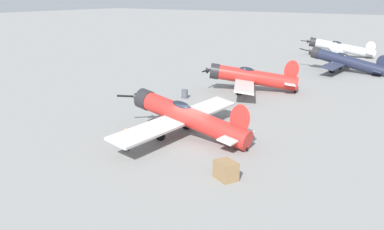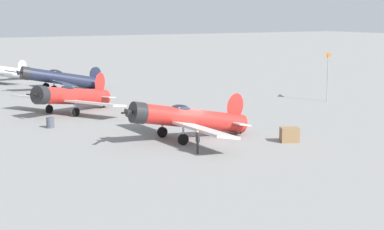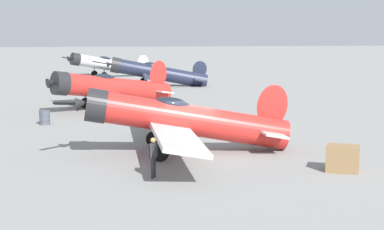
# 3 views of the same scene
# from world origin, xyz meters

# --- Properties ---
(ground_plane) EXTENTS (400.00, 400.00, 0.00)m
(ground_plane) POSITION_xyz_m (0.00, 0.00, 0.00)
(ground_plane) COLOR gray
(airplane_foreground) EXTENTS (11.04, 13.26, 3.30)m
(airplane_foreground) POSITION_xyz_m (0.52, -0.01, 1.59)
(airplane_foreground) COLOR red
(airplane_foreground) RESTS_ON ground_plane
(airplane_mid_apron) EXTENTS (9.25, 12.17, 3.58)m
(airplane_mid_apron) POSITION_xyz_m (3.53, -16.12, 1.59)
(airplane_mid_apron) COLOR red
(airplane_mid_apron) RESTS_ON ground_plane
(airplane_far_line) EXTENTS (11.98, 11.34, 3.36)m
(airplane_far_line) POSITION_xyz_m (-1.63, -33.89, 1.44)
(airplane_far_line) COLOR #1E2338
(airplane_far_line) RESTS_ON ground_plane
(airplane_outer_stand) EXTENTS (11.00, 12.51, 3.25)m
(airplane_outer_stand) POSITION_xyz_m (3.00, -47.22, 1.56)
(airplane_outer_stand) COLOR #B7BABF
(airplane_outer_stand) RESTS_ON ground_plane
(ground_crew_mechanic) EXTENTS (0.37, 0.58, 1.59)m
(ground_crew_mechanic) POSITION_xyz_m (2.24, 4.46, 0.96)
(ground_crew_mechanic) COLOR #2D2D33
(ground_crew_mechanic) RESTS_ON ground_plane
(equipment_crate) EXTENTS (1.59, 1.44, 1.07)m
(equipment_crate) POSITION_xyz_m (-5.48, 4.63, 0.53)
(equipment_crate) COLOR olive
(equipment_crate) RESTS_ON ground_plane
(fuel_drum) EXTENTS (0.68, 0.68, 0.87)m
(fuel_drum) POSITION_xyz_m (7.59, -9.83, 0.44)
(fuel_drum) COLOR #474C56
(fuel_drum) RESTS_ON ground_plane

